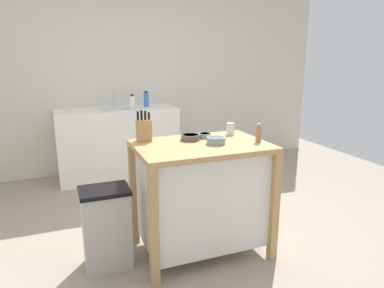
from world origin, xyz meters
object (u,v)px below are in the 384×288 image
(sink_faucet, at_px, (114,99))
(bowl_stoneware_deep, at_px, (190,137))
(bowl_ceramic_wide, at_px, (216,140))
(bowl_ceramic_small, at_px, (205,135))
(bottle_hand_soap, at_px, (146,99))
(kitchen_island, at_px, (201,192))
(trash_bin, at_px, (107,228))
(drinking_cup, at_px, (230,129))
(knife_block, at_px, (144,130))
(pepper_grinder, at_px, (259,133))
(bottle_dish_soap, at_px, (132,102))

(sink_faucet, bearing_deg, bowl_stoneware_deep, -82.93)
(bowl_ceramic_wide, bearing_deg, bowl_ceramic_small, 89.62)
(bowl_ceramic_wide, bearing_deg, bottle_hand_soap, 89.94)
(kitchen_island, bearing_deg, bowl_stoneware_deep, 105.72)
(bowl_stoneware_deep, xyz_separation_m, trash_bin, (-0.71, -0.10, -0.62))
(drinking_cup, bearing_deg, bottle_hand_soap, 97.32)
(knife_block, relative_size, trash_bin, 0.39)
(bottle_hand_soap, bearing_deg, bowl_stoneware_deep, -94.15)
(knife_block, distance_m, pepper_grinder, 0.90)
(bowl_ceramic_small, relative_size, pepper_grinder, 0.73)
(drinking_cup, bearing_deg, kitchen_island, -150.53)
(bowl_stoneware_deep, bearing_deg, sink_faucet, 97.07)
(bowl_stoneware_deep, relative_size, sink_faucet, 0.69)
(drinking_cup, distance_m, bottle_hand_soap, 1.95)
(bottle_hand_soap, bearing_deg, bottle_dish_soap, -154.94)
(kitchen_island, relative_size, knife_block, 4.13)
(drinking_cup, bearing_deg, pepper_grinder, -74.94)
(trash_bin, distance_m, bottle_dish_soap, 2.20)
(bowl_stoneware_deep, bearing_deg, bowl_ceramic_wide, -52.92)
(bowl_stoneware_deep, height_order, bottle_dish_soap, bottle_dish_soap)
(knife_block, relative_size, drinking_cup, 2.41)
(kitchen_island, distance_m, knife_block, 0.68)
(bowl_ceramic_wide, height_order, bowl_ceramic_small, bowl_ceramic_wide)
(bowl_ceramic_small, relative_size, sink_faucet, 0.51)
(trash_bin, bearing_deg, drinking_cup, 8.01)
(drinking_cup, distance_m, bottle_dish_soap, 1.89)
(trash_bin, bearing_deg, bowl_stoneware_deep, 7.74)
(bowl_ceramic_wide, xyz_separation_m, sink_faucet, (-0.40, 2.29, 0.08))
(bowl_stoneware_deep, bearing_deg, trash_bin, -172.26)
(bowl_stoneware_deep, bearing_deg, bottle_dish_soap, 91.88)
(trash_bin, bearing_deg, pepper_grinder, -7.52)
(drinking_cup, bearing_deg, knife_block, 176.19)
(kitchen_island, xyz_separation_m, sink_faucet, (-0.30, 2.24, 0.51))
(kitchen_island, distance_m, bowl_ceramic_wide, 0.45)
(bottle_dish_soap, bearing_deg, pepper_grinder, -75.92)
(bowl_ceramic_wide, distance_m, drinking_cup, 0.35)
(knife_block, distance_m, bowl_ceramic_small, 0.50)
(bowl_ceramic_small, height_order, bottle_dish_soap, bottle_dish_soap)
(sink_faucet, bearing_deg, bowl_ceramic_wide, -80.03)
(knife_block, relative_size, bowl_ceramic_small, 2.22)
(knife_block, xyz_separation_m, bowl_ceramic_small, (0.49, -0.07, -0.07))
(bowl_ceramic_small, distance_m, bottle_dish_soap, 1.87)
(kitchen_island, relative_size, bowl_ceramic_wide, 7.02)
(drinking_cup, height_order, trash_bin, drinking_cup)
(bowl_stoneware_deep, height_order, bottle_hand_soap, bottle_hand_soap)
(kitchen_island, bearing_deg, bowl_ceramic_small, 59.31)
(bowl_ceramic_small, relative_size, drinking_cup, 1.08)
(bowl_ceramic_wide, relative_size, pepper_grinder, 0.95)
(kitchen_island, distance_m, bowl_stoneware_deep, 0.45)
(kitchen_island, xyz_separation_m, knife_block, (-0.39, 0.25, 0.49))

